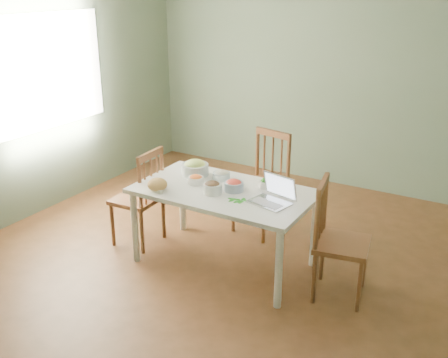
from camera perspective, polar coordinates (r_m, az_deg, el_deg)
The scene contains 19 objects.
floor at distance 4.70m, azimuth 1.28°, elevation -10.04°, with size 5.00×5.00×0.00m, color #472B15.
wall_back at distance 6.41m, azimuth 12.59°, elevation 10.97°, with size 5.00×0.00×2.70m, color slate.
wall_left at distance 5.77m, azimuth -21.08°, elevation 8.97°, with size 0.00×5.00×2.70m, color slate.
window_left at distance 5.92m, azimuth -18.89°, elevation 11.00°, with size 0.04×1.60×1.20m, color white.
dining_table at distance 4.65m, azimuth -0.00°, elevation -5.29°, with size 1.54×0.86×0.72m, color white, non-canonical shape.
chair_far at distance 5.20m, azimuth 3.96°, elevation -0.56°, with size 0.45×0.43×1.03m, color #623016, non-canonical shape.
chair_left at distance 5.05m, azimuth -9.52°, elevation -1.90°, with size 0.42×0.40×0.96m, color #623016, non-canonical shape.
chair_right at distance 4.25m, azimuth 12.82°, elevation -6.66°, with size 0.43×0.41×0.98m, color #623016, non-canonical shape.
bread_boule at distance 4.51m, azimuth -7.30°, elevation -0.60°, with size 0.17×0.17×0.11m, color tan.
butter_stick at distance 4.48m, azimuth -7.34°, elevation -1.28°, with size 0.11×0.03×0.03m, color silver.
bowl_squash at distance 4.82m, azimuth -3.19°, elevation 1.25°, with size 0.25×0.25×0.14m, color #E0E46B, non-canonical shape.
bowl_carrot at distance 4.63m, azimuth -3.11°, elevation -0.04°, with size 0.14×0.14×0.08m, color orange, non-canonical shape.
bowl_onion at distance 4.72m, azimuth -0.28°, elevation 0.44°, with size 0.16×0.16×0.09m, color beige, non-canonical shape.
bowl_mushroom at distance 4.42m, azimuth -1.30°, elevation -0.92°, with size 0.16×0.16×0.11m, color #3C2517, non-canonical shape.
bowl_redpep at distance 4.47m, azimuth 1.08°, elevation -0.69°, with size 0.17×0.17×0.10m, color #D84321, non-canonical shape.
bowl_broccoli at distance 4.55m, azimuth 4.70°, elevation -0.43°, with size 0.14×0.14×0.09m, color black, non-canonical shape.
flatbread at distance 4.63m, azimuth 5.39°, elevation -0.54°, with size 0.21×0.21×0.02m, color tan.
basil_bunch at distance 4.30m, azimuth 1.34°, elevation -2.21°, with size 0.18×0.18×0.02m, color #166B16, non-canonical shape.
laptop at distance 4.21m, azimuth 5.02°, elevation -1.34°, with size 0.32×0.27×0.22m, color silver, non-canonical shape.
Camera 1 is at (1.95, -3.51, 2.44)m, focal length 41.82 mm.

